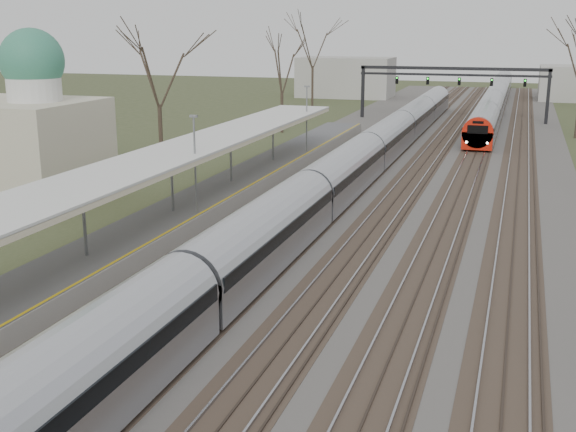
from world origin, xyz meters
The scene contains 8 objects.
track_bed centered at (0.26, 55.00, 0.06)m, with size 24.00×160.00×0.22m.
platform centered at (-9.05, 37.50, 0.50)m, with size 3.50×69.00×1.00m, color #9E9B93.
canopy centered at (-9.05, 32.99, 3.93)m, with size 4.10×50.00×3.11m.
dome_building centered at (-21.71, 38.00, 3.72)m, with size 10.00×8.00×10.30m.
signal_gantry centered at (0.29, 84.99, 4.91)m, with size 21.00×0.59×6.08m.
tree_west_far centered at (-17.00, 48.00, 8.02)m, with size 5.50×5.50×11.33m.
train_near centered at (-2.50, 51.70, 1.48)m, with size 2.62×90.21×3.05m.
train_far centered at (4.50, 100.65, 1.48)m, with size 2.62×75.21×3.05m.
Camera 1 is at (7.87, 1.13, 10.24)m, focal length 45.00 mm.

